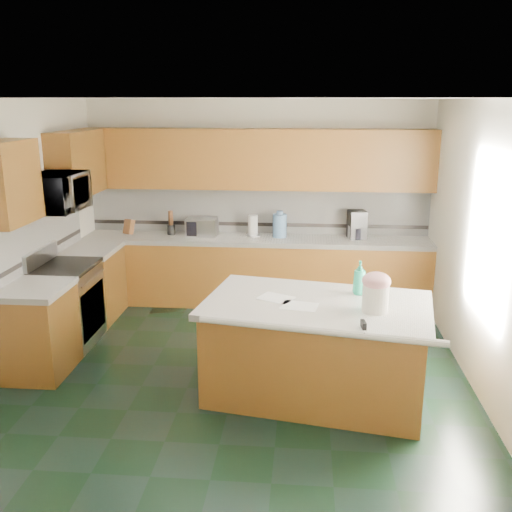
# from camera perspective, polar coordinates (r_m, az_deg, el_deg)

# --- Properties ---
(floor) EXTENTS (4.60, 4.60, 0.00)m
(floor) POSITION_cam_1_polar(r_m,az_deg,el_deg) (6.01, -1.75, -11.21)
(floor) COLOR black
(floor) RESTS_ON ground
(ceiling) EXTENTS (4.60, 4.60, 0.00)m
(ceiling) POSITION_cam_1_polar(r_m,az_deg,el_deg) (5.38, -1.99, 15.47)
(ceiling) COLOR white
(ceiling) RESTS_ON ground
(wall_back) EXTENTS (4.60, 0.04, 2.70)m
(wall_back) POSITION_cam_1_polar(r_m,az_deg,el_deg) (7.80, 0.17, 5.48)
(wall_back) COLOR white
(wall_back) RESTS_ON ground
(wall_front) EXTENTS (4.60, 0.04, 2.70)m
(wall_front) POSITION_cam_1_polar(r_m,az_deg,el_deg) (3.37, -6.59, -8.19)
(wall_front) COLOR white
(wall_front) RESTS_ON ground
(wall_left) EXTENTS (0.04, 4.60, 2.70)m
(wall_left) POSITION_cam_1_polar(r_m,az_deg,el_deg) (6.26, -23.48, 1.71)
(wall_left) COLOR white
(wall_left) RESTS_ON ground
(wall_right) EXTENTS (0.04, 4.60, 2.70)m
(wall_right) POSITION_cam_1_polar(r_m,az_deg,el_deg) (5.75, 21.74, 0.79)
(wall_right) COLOR white
(wall_right) RESTS_ON ground
(back_base_cab) EXTENTS (4.60, 0.60, 0.86)m
(back_base_cab) POSITION_cam_1_polar(r_m,az_deg,el_deg) (7.71, -0.04, -1.68)
(back_base_cab) COLOR #38230C
(back_base_cab) RESTS_ON ground
(back_countertop) EXTENTS (4.60, 0.64, 0.06)m
(back_countertop) POSITION_cam_1_polar(r_m,az_deg,el_deg) (7.59, -0.04, 1.64)
(back_countertop) COLOR white
(back_countertop) RESTS_ON back_base_cab
(back_upper_cab) EXTENTS (4.60, 0.33, 0.78)m
(back_upper_cab) POSITION_cam_1_polar(r_m,az_deg,el_deg) (7.54, 0.05, 9.66)
(back_upper_cab) COLOR #38230C
(back_upper_cab) RESTS_ON wall_back
(back_backsplash) EXTENTS (4.60, 0.02, 0.63)m
(back_backsplash) POSITION_cam_1_polar(r_m,az_deg,el_deg) (7.79, 0.15, 4.61)
(back_backsplash) COLOR silver
(back_backsplash) RESTS_ON back_countertop
(back_accent_band) EXTENTS (4.60, 0.01, 0.05)m
(back_accent_band) POSITION_cam_1_polar(r_m,az_deg,el_deg) (7.83, 0.14, 3.20)
(back_accent_band) COLOR black
(back_accent_band) RESTS_ON back_countertop
(left_base_cab_rear) EXTENTS (0.60, 0.82, 0.86)m
(left_base_cab_rear) POSITION_cam_1_polar(r_m,az_deg,el_deg) (7.49, -15.98, -2.81)
(left_base_cab_rear) COLOR #38230C
(left_base_cab_rear) RESTS_ON ground
(left_counter_rear) EXTENTS (0.64, 0.82, 0.06)m
(left_counter_rear) POSITION_cam_1_polar(r_m,az_deg,el_deg) (7.36, -16.25, 0.59)
(left_counter_rear) COLOR white
(left_counter_rear) RESTS_ON left_base_cab_rear
(left_base_cab_front) EXTENTS (0.60, 0.72, 0.86)m
(left_base_cab_front) POSITION_cam_1_polar(r_m,az_deg,el_deg) (6.18, -20.98, -7.18)
(left_base_cab_front) COLOR #38230C
(left_base_cab_front) RESTS_ON ground
(left_counter_front) EXTENTS (0.64, 0.72, 0.06)m
(left_counter_front) POSITION_cam_1_polar(r_m,az_deg,el_deg) (6.02, -21.39, -3.12)
(left_counter_front) COLOR white
(left_counter_front) RESTS_ON left_base_cab_front
(left_backsplash) EXTENTS (0.02, 2.30, 0.63)m
(left_backsplash) POSITION_cam_1_polar(r_m,az_deg,el_deg) (6.74, -20.97, 1.87)
(left_backsplash) COLOR silver
(left_backsplash) RESTS_ON wall_left
(left_accent_band) EXTENTS (0.01, 2.30, 0.05)m
(left_accent_band) POSITION_cam_1_polar(r_m,az_deg,el_deg) (6.78, -20.77, 0.27)
(left_accent_band) COLOR black
(left_accent_band) RESTS_ON wall_left
(left_upper_cab_rear) EXTENTS (0.33, 1.09, 0.78)m
(left_upper_cab_rear) POSITION_cam_1_polar(r_m,az_deg,el_deg) (7.35, -17.48, 8.82)
(left_upper_cab_rear) COLOR #38230C
(left_upper_cab_rear) RESTS_ON wall_left
(left_upper_cab_front) EXTENTS (0.33, 0.72, 0.78)m
(left_upper_cab_front) POSITION_cam_1_polar(r_m,az_deg,el_deg) (5.86, -23.58, 6.74)
(left_upper_cab_front) COLOR #38230C
(left_upper_cab_front) RESTS_ON wall_left
(range_body) EXTENTS (0.60, 0.76, 0.88)m
(range_body) POSITION_cam_1_polar(r_m,az_deg,el_deg) (6.80, -18.32, -4.78)
(range_body) COLOR #B7B7BC
(range_body) RESTS_ON ground
(range_oven_door) EXTENTS (0.02, 0.68, 0.55)m
(range_oven_door) POSITION_cam_1_polar(r_m,az_deg,el_deg) (6.70, -16.00, -5.24)
(range_oven_door) COLOR black
(range_oven_door) RESTS_ON range_body
(range_cooktop) EXTENTS (0.62, 0.78, 0.04)m
(range_cooktop) POSITION_cam_1_polar(r_m,az_deg,el_deg) (6.66, -18.65, -1.06)
(range_cooktop) COLOR black
(range_cooktop) RESTS_ON range_body
(range_handle) EXTENTS (0.02, 0.66, 0.02)m
(range_handle) POSITION_cam_1_polar(r_m,az_deg,el_deg) (6.57, -16.00, -2.14)
(range_handle) COLOR #B7B7BC
(range_handle) RESTS_ON range_body
(range_backguard) EXTENTS (0.06, 0.76, 0.18)m
(range_backguard) POSITION_cam_1_polar(r_m,az_deg,el_deg) (6.73, -20.76, -0.01)
(range_backguard) COLOR #B7B7BC
(range_backguard) RESTS_ON range_body
(microwave) EXTENTS (0.50, 0.73, 0.41)m
(microwave) POSITION_cam_1_polar(r_m,az_deg,el_deg) (6.48, -19.28, 6.02)
(microwave) COLOR #B7B7BC
(microwave) RESTS_ON wall_left
(island_base) EXTENTS (2.08, 1.41, 0.86)m
(island_base) POSITION_cam_1_polar(r_m,az_deg,el_deg) (5.39, 5.99, -9.50)
(island_base) COLOR #38230C
(island_base) RESTS_ON ground
(island_top) EXTENTS (2.20, 1.53, 0.06)m
(island_top) POSITION_cam_1_polar(r_m,az_deg,el_deg) (5.22, 6.13, -4.91)
(island_top) COLOR white
(island_top) RESTS_ON island_base
(island_bullnose) EXTENTS (2.00, 0.41, 0.06)m
(island_bullnose) POSITION_cam_1_polar(r_m,az_deg,el_deg) (4.66, 6.25, -7.46)
(island_bullnose) COLOR white
(island_bullnose) RESTS_ON island_base
(treat_jar) EXTENTS (0.26, 0.26, 0.24)m
(treat_jar) POSITION_cam_1_polar(r_m,az_deg,el_deg) (5.02, 11.85, -4.16)
(treat_jar) COLOR silver
(treat_jar) RESTS_ON island_top
(treat_jar_lid) EXTENTS (0.25, 0.25, 0.15)m
(treat_jar_lid) POSITION_cam_1_polar(r_m,az_deg,el_deg) (4.97, 11.95, -2.46)
(treat_jar_lid) COLOR pink
(treat_jar_lid) RESTS_ON treat_jar
(treat_jar_knob) EXTENTS (0.08, 0.03, 0.03)m
(treat_jar_knob) POSITION_cam_1_polar(r_m,az_deg,el_deg) (4.96, 11.98, -1.90)
(treat_jar_knob) COLOR tan
(treat_jar_knob) RESTS_ON treat_jar_lid
(treat_jar_knob_end_l) EXTENTS (0.04, 0.04, 0.04)m
(treat_jar_knob_end_l) POSITION_cam_1_polar(r_m,az_deg,el_deg) (4.95, 11.51, -1.89)
(treat_jar_knob_end_l) COLOR tan
(treat_jar_knob_end_l) RESTS_ON treat_jar_lid
(treat_jar_knob_end_r) EXTENTS (0.04, 0.04, 0.04)m
(treat_jar_knob_end_r) POSITION_cam_1_polar(r_m,az_deg,el_deg) (4.96, 12.45, -1.90)
(treat_jar_knob_end_r) COLOR tan
(treat_jar_knob_end_r) RESTS_ON treat_jar_lid
(soap_bottle_island) EXTENTS (0.13, 0.13, 0.32)m
(soap_bottle_island) POSITION_cam_1_polar(r_m,az_deg,el_deg) (5.42, 10.32, -2.15)
(soap_bottle_island) COLOR #1D9674
(soap_bottle_island) RESTS_ON island_top
(paper_sheet_a) EXTENTS (0.36, 0.30, 0.00)m
(paper_sheet_a) POSITION_cam_1_polar(r_m,az_deg,el_deg) (5.09, 4.35, -5.00)
(paper_sheet_a) COLOR white
(paper_sheet_a) RESTS_ON island_top
(paper_sheet_b) EXTENTS (0.38, 0.35, 0.00)m
(paper_sheet_b) POSITION_cam_1_polar(r_m,az_deg,el_deg) (5.28, 2.01, -4.21)
(paper_sheet_b) COLOR white
(paper_sheet_b) RESTS_ON island_top
(clamp_body) EXTENTS (0.04, 0.11, 0.10)m
(clamp_body) POSITION_cam_1_polar(r_m,az_deg,el_deg) (4.69, 10.68, -6.97)
(clamp_body) COLOR black
(clamp_body) RESTS_ON island_top
(clamp_handle) EXTENTS (0.02, 0.07, 0.02)m
(clamp_handle) POSITION_cam_1_polar(r_m,az_deg,el_deg) (4.64, 10.74, -7.50)
(clamp_handle) COLOR black
(clamp_handle) RESTS_ON island_top
(knife_block) EXTENTS (0.16, 0.18, 0.22)m
(knife_block) POSITION_cam_1_polar(r_m,az_deg,el_deg) (7.94, -12.59, 2.87)
(knife_block) COLOR #472814
(knife_block) RESTS_ON back_countertop
(utensil_crock) EXTENTS (0.11, 0.11, 0.13)m
(utensil_crock) POSITION_cam_1_polar(r_m,az_deg,el_deg) (7.82, -8.48, 2.62)
(utensil_crock) COLOR black
(utensil_crock) RESTS_ON back_countertop
(utensil_bundle) EXTENTS (0.06, 0.06, 0.19)m
(utensil_bundle) POSITION_cam_1_polar(r_m,az_deg,el_deg) (7.79, -8.53, 3.80)
(utensil_bundle) COLOR #472814
(utensil_bundle) RESTS_ON utensil_crock
(toaster_oven) EXTENTS (0.41, 0.29, 0.24)m
(toaster_oven) POSITION_cam_1_polar(r_m,az_deg,el_deg) (7.70, -5.43, 2.90)
(toaster_oven) COLOR #B7B7BC
(toaster_oven) RESTS_ON back_countertop
(toaster_oven_door) EXTENTS (0.37, 0.01, 0.20)m
(toaster_oven_door) POSITION_cam_1_polar(r_m,az_deg,el_deg) (7.57, -5.61, 2.69)
(toaster_oven_door) COLOR black
(toaster_oven_door) RESTS_ON toaster_oven
(paper_towel) EXTENTS (0.13, 0.13, 0.28)m
(paper_towel) POSITION_cam_1_polar(r_m,az_deg,el_deg) (7.65, -0.31, 3.07)
(paper_towel) COLOR white
(paper_towel) RESTS_ON back_countertop
(paper_towel_base) EXTENTS (0.19, 0.19, 0.01)m
(paper_towel_base) POSITION_cam_1_polar(r_m,az_deg,el_deg) (7.68, -0.31, 2.10)
(paper_towel_base) COLOR #B7B7BC
(paper_towel_base) RESTS_ON back_countertop
(water_jug) EXTENTS (0.19, 0.19, 0.31)m
(water_jug) POSITION_cam_1_polar(r_m,az_deg,el_deg) (7.58, 2.39, 3.05)
(water_jug) COLOR #5680B2
(water_jug) RESTS_ON back_countertop
(water_jug_neck) EXTENTS (0.09, 0.09, 0.04)m
(water_jug_neck) POSITION_cam_1_polar(r_m,az_deg,el_deg) (7.55, 2.40, 4.35)
(water_jug_neck) COLOR #5680B2
(water_jug_neck) RESTS_ON water_jug
(coffee_maker) EXTENTS (0.26, 0.27, 0.37)m
(coffee_maker) POSITION_cam_1_polar(r_m,az_deg,el_deg) (7.62, 10.05, 3.12)
(coffee_maker) COLOR black
(coffee_maker) RESTS_ON back_countertop
(coffee_carafe) EXTENTS (0.15, 0.15, 0.15)m
(coffee_carafe) POSITION_cam_1_polar(r_m,az_deg,el_deg) (7.59, 10.05, 2.23)
(coffee_carafe) COLOR black
(coffee_carafe) RESTS_ON back_countertop
(soap_bottle_back) EXTENTS (0.13, 0.13, 0.26)m
(soap_bottle_back) POSITION_cam_1_polar(r_m,az_deg,el_deg) (7.60, 9.69, 2.66)
(soap_bottle_back) COLOR white
(soap_bottle_back) RESTS_ON back_countertop
(soap_back_cap) EXTENTS (0.02, 0.02, 0.03)m
(soap_back_cap) POSITION_cam_1_polar(r_m,az_deg,el_deg) (7.57, 9.74, 3.72)
(soap_back_cap) COLOR red
(soap_back_cap) RESTS_ON soap_bottle_back
(window_light_proxy) EXTENTS (0.02, 1.40, 1.10)m
(window_light_proxy) POSITION_cam_1_polar(r_m,az_deg,el_deg) (5.53, 22.17, 1.78)
(window_light_proxy) COLOR white
(window_light_proxy) RESTS_ON wall_right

